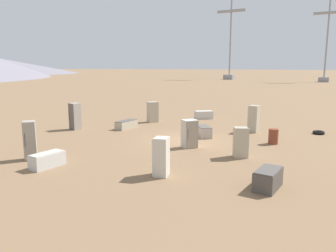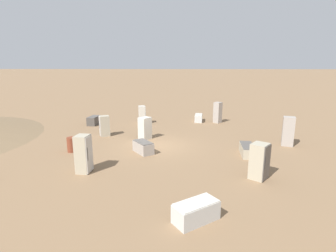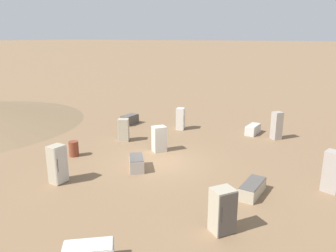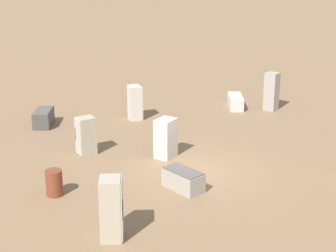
% 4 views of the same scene
% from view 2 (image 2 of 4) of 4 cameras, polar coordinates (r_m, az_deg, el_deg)
% --- Properties ---
extents(ground_plane, '(1000.00, 1000.00, 0.00)m').
position_cam_2_polar(ground_plane, '(17.29, -2.51, -4.34)').
color(ground_plane, '#846647').
extents(discarded_fridge_0, '(0.74, 0.79, 1.64)m').
position_cam_2_polar(discarded_fridge_0, '(23.80, -5.67, 2.42)').
color(discarded_fridge_0, beige).
rests_on(discarded_fridge_0, ground_plane).
extents(discarded_fridge_1, '(0.82, 1.88, 0.60)m').
position_cam_2_polar(discarded_fridge_1, '(16.19, 16.86, -4.99)').
color(discarded_fridge_1, '#B2A88E').
rests_on(discarded_fridge_1, ground_plane).
extents(discarded_fridge_2, '(0.79, 1.62, 0.67)m').
position_cam_2_polar(discarded_fridge_2, '(25.01, 6.66, 1.76)').
color(discarded_fridge_2, silver).
rests_on(discarded_fridge_2, ground_plane).
extents(discarded_fridge_3, '(0.89, 0.84, 1.53)m').
position_cam_2_polar(discarded_fridge_3, '(20.09, -13.66, 0.01)').
color(discarded_fridge_3, '#B2A88E').
rests_on(discarded_fridge_3, ground_plane).
extents(discarded_fridge_4, '(0.85, 1.52, 0.76)m').
position_cam_2_polar(discarded_fridge_4, '(24.36, -15.83, 1.16)').
color(discarded_fridge_4, '#4C4742').
rests_on(discarded_fridge_4, ground_plane).
extents(discarded_fridge_5, '(1.47, 1.61, 0.70)m').
position_cam_2_polar(discarded_fridge_5, '(15.93, -5.42, -4.59)').
color(discarded_fridge_5, '#A89E93').
rests_on(discarded_fridge_5, ground_plane).
extents(discarded_fridge_6, '(1.68, 1.53, 0.69)m').
position_cam_2_polar(discarded_fridge_6, '(9.30, 6.13, -18.04)').
color(discarded_fridge_6, silver).
rests_on(discarded_fridge_6, ground_plane).
extents(discarded_fridge_7, '(0.68, 0.76, 1.87)m').
position_cam_2_polar(discarded_fridge_7, '(13.49, -17.93, -5.80)').
color(discarded_fridge_7, '#B2A88E').
rests_on(discarded_fridge_7, ground_plane).
extents(discarded_fridge_8, '(0.85, 0.81, 1.93)m').
position_cam_2_polar(discarded_fridge_8, '(18.85, 24.69, -1.04)').
color(discarded_fridge_8, '#A89E93').
rests_on(discarded_fridge_8, ground_plane).
extents(discarded_fridge_9, '(1.03, 1.05, 1.68)m').
position_cam_2_polar(discarded_fridge_9, '(12.88, 19.29, -7.25)').
color(discarded_fridge_9, '#B2A88E').
rests_on(discarded_fridge_9, ground_plane).
extents(discarded_fridge_10, '(0.84, 0.84, 1.92)m').
position_cam_2_polar(discarded_fridge_10, '(24.57, 10.74, 2.90)').
color(discarded_fridge_10, '#A89E93').
rests_on(discarded_fridge_10, ground_plane).
extents(discarded_fridge_11, '(1.01, 1.02, 1.59)m').
position_cam_2_polar(discarded_fridge_11, '(18.77, -5.08, -0.49)').
color(discarded_fridge_11, beige).
rests_on(discarded_fridge_11, ground_plane).
extents(rusty_barrel, '(0.56, 0.56, 0.90)m').
position_cam_2_polar(rusty_barrel, '(17.06, -20.19, -3.80)').
color(rusty_barrel, brown).
rests_on(rusty_barrel, ground_plane).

